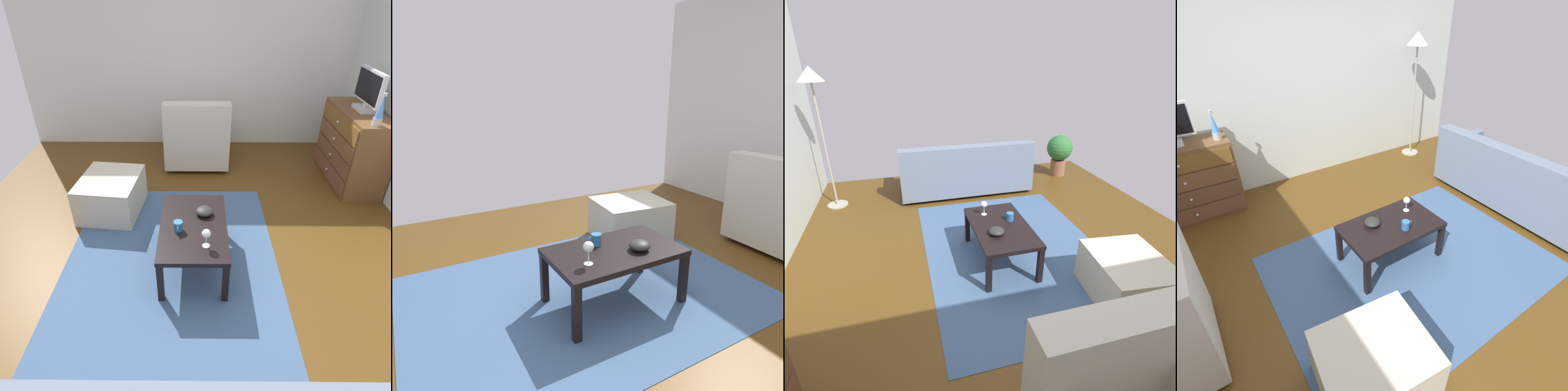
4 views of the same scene
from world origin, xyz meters
TOP-DOWN VIEW (x-y plane):
  - ground_plane at (0.00, 0.00)m, footprint 5.74×4.92m
  - area_rug at (0.20, -0.20)m, footprint 2.60×1.90m
  - coffee_table at (0.08, 0.00)m, footprint 0.93×0.56m
  - wine_glass at (0.35, 0.10)m, footprint 0.07×0.07m
  - mug at (0.16, -0.12)m, footprint 0.11×0.08m
  - bowl_decorative at (-0.07, 0.09)m, footprint 0.15×0.15m
  - armchair at (-1.87, 0.02)m, footprint 0.80×0.83m
  - ottoman at (-0.72, -0.90)m, footprint 0.76×0.67m

SIDE VIEW (x-z plane):
  - ground_plane at x=0.00m, z-range -0.05..0.00m
  - area_rug at x=0.20m, z-range 0.00..0.01m
  - ottoman at x=-0.72m, z-range 0.00..0.41m
  - coffee_table at x=0.08m, z-range 0.16..0.57m
  - armchair at x=-1.87m, z-range -0.09..0.83m
  - bowl_decorative at x=-0.07m, z-range 0.42..0.48m
  - mug at x=0.16m, z-range 0.42..0.50m
  - wine_glass at x=0.35m, z-range 0.45..0.61m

